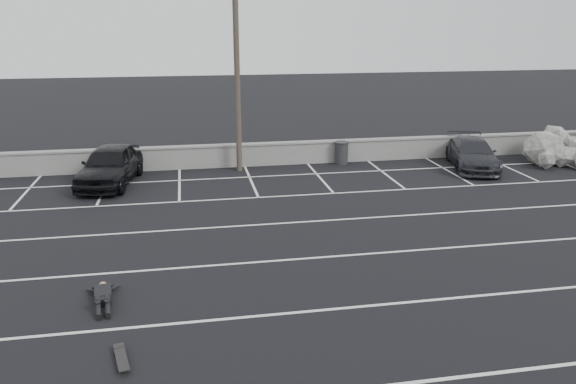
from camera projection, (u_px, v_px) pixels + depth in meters
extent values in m
plane|color=black|center=(390.00, 304.00, 13.49)|extent=(120.00, 120.00, 0.00)
cube|color=gray|center=(286.00, 154.00, 26.51)|extent=(50.00, 0.35, 1.00)
cube|color=gray|center=(286.00, 143.00, 26.36)|extent=(50.00, 0.45, 0.08)
cube|color=silver|center=(445.00, 379.00, 10.67)|extent=(36.00, 0.10, 0.01)
cube|color=silver|center=(390.00, 304.00, 13.49)|extent=(36.00, 0.10, 0.01)
cube|color=silver|center=(353.00, 255.00, 16.31)|extent=(36.00, 0.10, 0.01)
cube|color=silver|center=(328.00, 220.00, 19.13)|extent=(36.00, 0.10, 0.01)
cube|color=silver|center=(309.00, 195.00, 21.95)|extent=(36.00, 0.10, 0.01)
cube|color=silver|center=(294.00, 175.00, 24.77)|extent=(36.00, 0.10, 0.01)
cube|color=silver|center=(27.00, 191.00, 22.41)|extent=(0.10, 5.00, 0.01)
cube|color=silver|center=(105.00, 187.00, 22.93)|extent=(0.10, 5.00, 0.01)
cube|color=silver|center=(179.00, 184.00, 23.44)|extent=(0.10, 5.00, 0.01)
cube|color=silver|center=(251.00, 180.00, 23.96)|extent=(0.10, 5.00, 0.01)
cube|color=silver|center=(319.00, 177.00, 24.48)|extent=(0.10, 5.00, 0.01)
cube|color=silver|center=(385.00, 173.00, 24.99)|extent=(0.10, 5.00, 0.01)
cube|color=silver|center=(447.00, 170.00, 25.51)|extent=(0.10, 5.00, 0.01)
cube|color=silver|center=(508.00, 167.00, 26.03)|extent=(0.10, 5.00, 0.01)
cube|color=silver|center=(566.00, 164.00, 26.55)|extent=(0.10, 5.00, 0.01)
imported|color=black|center=(110.00, 165.00, 23.20)|extent=(2.71, 5.03, 1.63)
imported|color=#25262C|center=(472.00, 154.00, 25.78)|extent=(3.07, 4.93, 1.33)
cylinder|color=#4C4238|center=(237.00, 65.00, 24.13)|extent=(0.25, 0.25, 9.39)
cylinder|color=#292A2C|center=(341.00, 153.00, 26.58)|extent=(0.74, 0.74, 1.01)
cylinder|color=#292A2C|center=(342.00, 142.00, 26.42)|extent=(0.82, 0.82, 0.06)
cube|color=black|center=(122.00, 358.00, 11.17)|extent=(0.39, 0.86, 0.02)
cube|color=#292A2C|center=(120.00, 353.00, 11.43)|extent=(0.18, 0.09, 0.04)
cube|color=#292A2C|center=(123.00, 367.00, 10.94)|extent=(0.18, 0.09, 0.04)
cylinder|color=black|center=(115.00, 355.00, 11.40)|extent=(0.04, 0.07, 0.06)
cylinder|color=black|center=(125.00, 352.00, 11.47)|extent=(0.04, 0.07, 0.06)
cylinder|color=black|center=(118.00, 370.00, 10.90)|extent=(0.04, 0.07, 0.06)
cylinder|color=black|center=(129.00, 367.00, 10.98)|extent=(0.04, 0.07, 0.06)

